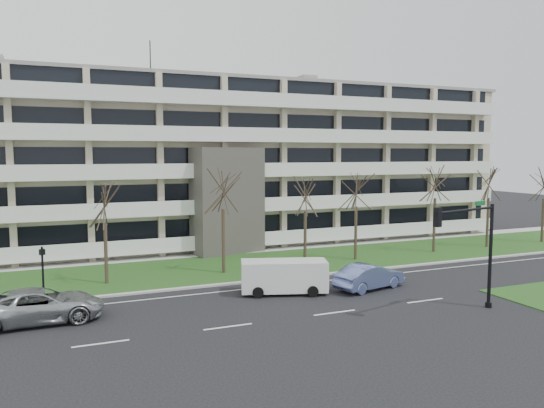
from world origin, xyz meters
name	(u,v)px	position (x,y,z in m)	size (l,w,h in m)	color
ground	(335,313)	(0.00, 0.00, 0.00)	(160.00, 160.00, 0.00)	black
grass_verge	(250,265)	(0.00, 13.00, 0.03)	(90.00, 10.00, 0.06)	#254B19
curb	(276,279)	(0.00, 8.00, 0.06)	(90.00, 0.35, 0.12)	#B2B2AD
sidewalk	(228,253)	(0.00, 18.50, 0.04)	(90.00, 2.00, 0.08)	#B2B2AD
lane_edge_line	(285,285)	(0.00, 6.50, 0.01)	(90.00, 0.12, 0.01)	white
apartment_building	(205,163)	(-0.01, 25.32, 7.61)	(60.50, 15.10, 18.75)	#B9A990
silver_pickup	(40,306)	(-14.55, 4.36, 0.86)	(2.87, 6.22, 1.73)	#A3A6AA
blue_sedan	(370,276)	(4.51, 3.56, 0.80)	(1.70, 4.88, 1.61)	#6979B7
white_van	(285,274)	(-0.83, 4.66, 1.21)	(5.54, 3.46, 2.02)	white
traffic_signal	(473,241)	(6.72, -2.84, 3.88)	(5.06, 1.51, 6.00)	black
pedestrian_signal	(43,266)	(-14.42, 8.82, 2.00)	(0.36, 0.32, 3.14)	black
tree_2	(104,200)	(-10.66, 11.25, 5.55)	(3.57, 3.57, 7.14)	#382B21
tree_3	(223,184)	(-2.65, 11.28, 6.40)	(4.11, 4.11, 8.23)	#382B21
tree_4	(305,191)	(4.16, 12.02, 5.67)	(3.65, 3.65, 7.29)	#382B21
tree_5	(356,185)	(8.52, 11.73, 5.98)	(3.85, 3.85, 7.70)	#382B21
tree_6	(436,177)	(16.51, 11.97, 6.51)	(4.18, 4.18, 8.37)	#382B21
tree_7	(489,178)	(22.59, 12.04, 6.28)	(4.03, 4.03, 8.07)	#382B21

